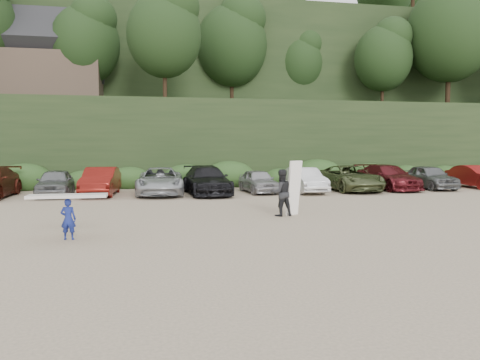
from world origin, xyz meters
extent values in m
plane|color=tan|center=(0.00, 0.00, 0.00)|extent=(120.00, 120.00, 0.00)
cube|color=black|center=(0.00, 22.00, 3.00)|extent=(80.00, 14.00, 6.00)
cube|color=black|center=(0.00, 40.00, 8.00)|extent=(90.00, 30.00, 16.00)
ellipsoid|color=black|center=(0.00, 22.00, 11.00)|extent=(66.00, 12.00, 10.00)
cube|color=#2B491E|center=(-0.55, 14.50, 0.60)|extent=(46.20, 2.00, 1.20)
cube|color=brown|center=(-12.00, 24.00, 8.00)|extent=(8.00, 6.00, 4.00)
imported|color=slate|center=(-9.38, 10.33, 0.75)|extent=(1.97, 4.46, 1.49)
imported|color=maroon|center=(-6.97, 10.29, 0.78)|extent=(1.99, 4.87, 1.57)
imported|color=#A5A9AC|center=(-3.69, 10.02, 0.77)|extent=(2.81, 5.64, 1.54)
imported|color=black|center=(-1.09, 9.67, 0.80)|extent=(2.56, 5.62, 1.59)
imported|color=#98989C|center=(2.01, 10.02, 0.69)|extent=(1.95, 4.16, 1.38)
imported|color=white|center=(4.74, 9.61, 0.73)|extent=(1.58, 4.46, 1.47)
imported|color=#4C5531|center=(7.77, 10.07, 0.77)|extent=(2.75, 5.66, 1.55)
imported|color=#581419|center=(10.50, 10.35, 0.78)|extent=(2.63, 5.52, 1.56)
imported|color=slate|center=(13.33, 10.20, 0.77)|extent=(1.85, 4.53, 1.54)
imported|color=maroon|center=(16.74, 10.19, 0.74)|extent=(1.66, 4.52, 1.48)
imported|color=navy|center=(-6.70, -2.30, 0.62)|extent=(0.49, 0.35, 1.23)
cube|color=silver|center=(-6.70, -2.30, 1.31)|extent=(2.25, 0.63, 0.09)
imported|color=black|center=(0.79, 0.97, 0.93)|extent=(0.99, 0.82, 1.86)
cube|color=white|center=(1.35, 1.04, 1.10)|extent=(0.69, 0.57, 2.19)
camera|label=1|loc=(-4.35, -16.75, 2.81)|focal=35.00mm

